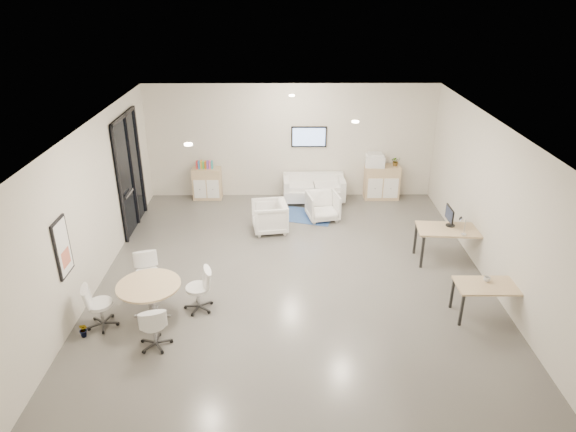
# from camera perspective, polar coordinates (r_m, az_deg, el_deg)

# --- Properties ---
(room_shell) EXTENTS (9.60, 10.60, 4.80)m
(room_shell) POSITION_cam_1_polar(r_m,az_deg,el_deg) (10.19, 0.66, 1.08)
(room_shell) COLOR #56534E
(room_shell) RESTS_ON ground
(glass_door) EXTENTS (0.09, 1.90, 2.85)m
(glass_door) POSITION_cam_1_polar(r_m,az_deg,el_deg) (13.10, -17.19, 4.97)
(glass_door) COLOR black
(glass_door) RESTS_ON room_shell
(artwork) EXTENTS (0.05, 0.54, 1.04)m
(artwork) POSITION_cam_1_polar(r_m,az_deg,el_deg) (9.55, -23.77, -3.25)
(artwork) COLOR black
(artwork) RESTS_ON room_shell
(wall_tv) EXTENTS (0.98, 0.06, 0.58)m
(wall_tv) POSITION_cam_1_polar(r_m,az_deg,el_deg) (14.36, 2.34, 8.79)
(wall_tv) COLOR black
(wall_tv) RESTS_ON room_shell
(ceiling_spots) EXTENTS (3.14, 4.14, 0.03)m
(ceiling_spots) POSITION_cam_1_polar(r_m,az_deg,el_deg) (10.47, -0.50, 10.87)
(ceiling_spots) COLOR #FFEAC6
(ceiling_spots) RESTS_ON room_shell
(sideboard_left) EXTENTS (0.80, 0.41, 0.90)m
(sideboard_left) POSITION_cam_1_polar(r_m,az_deg,el_deg) (14.73, -8.97, 3.57)
(sideboard_left) COLOR tan
(sideboard_left) RESTS_ON room_shell
(sideboard_right) EXTENTS (0.97, 0.47, 0.97)m
(sideboard_right) POSITION_cam_1_polar(r_m,az_deg,el_deg) (14.80, 10.38, 3.71)
(sideboard_right) COLOR tan
(sideboard_right) RESTS_ON room_shell
(books) EXTENTS (0.46, 0.14, 0.22)m
(books) POSITION_cam_1_polar(r_m,az_deg,el_deg) (14.55, -9.27, 5.63)
(books) COLOR red
(books) RESTS_ON sideboard_left
(printer) EXTENTS (0.56, 0.49, 0.37)m
(printer) POSITION_cam_1_polar(r_m,az_deg,el_deg) (14.54, 9.64, 6.15)
(printer) COLOR white
(printer) RESTS_ON sideboard_right
(loveseat) EXTENTS (1.71, 0.89, 0.63)m
(loveseat) POSITION_cam_1_polar(r_m,az_deg,el_deg) (14.45, 2.86, 2.99)
(loveseat) COLOR silver
(loveseat) RESTS_ON room_shell
(blue_rug) EXTENTS (1.67, 1.35, 0.01)m
(blue_rug) POSITION_cam_1_polar(r_m,az_deg,el_deg) (13.61, 1.89, 0.04)
(blue_rug) COLOR #315C96
(blue_rug) RESTS_ON room_shell
(armchair_left) EXTENTS (0.88, 0.92, 0.84)m
(armchair_left) POSITION_cam_1_polar(r_m,az_deg,el_deg) (12.63, -2.07, 0.07)
(armchair_left) COLOR silver
(armchair_left) RESTS_ON room_shell
(armchair_right) EXTENTS (0.90, 0.86, 0.79)m
(armchair_right) POSITION_cam_1_polar(r_m,az_deg,el_deg) (13.31, 3.89, 1.24)
(armchair_right) COLOR silver
(armchair_right) RESTS_ON room_shell
(desk_rear) EXTENTS (1.54, 0.86, 0.77)m
(desk_rear) POSITION_cam_1_polar(r_m,az_deg,el_deg) (11.74, 17.73, -1.70)
(desk_rear) COLOR tan
(desk_rear) RESTS_ON room_shell
(desk_front) EXTENTS (1.30, 0.66, 0.68)m
(desk_front) POSITION_cam_1_polar(r_m,az_deg,el_deg) (10.09, 21.71, -7.45)
(desk_front) COLOR tan
(desk_front) RESTS_ON room_shell
(monitor) EXTENTS (0.20, 0.50, 0.44)m
(monitor) POSITION_cam_1_polar(r_m,az_deg,el_deg) (11.72, 17.53, -0.00)
(monitor) COLOR black
(monitor) RESTS_ON desk_rear
(round_table) EXTENTS (1.15, 1.15, 0.70)m
(round_table) POSITION_cam_1_polar(r_m,az_deg,el_deg) (9.69, -15.20, -7.78)
(round_table) COLOR tan
(round_table) RESTS_ON room_shell
(meeting_chairs) EXTENTS (2.38, 2.38, 0.82)m
(meeting_chairs) POSITION_cam_1_polar(r_m,az_deg,el_deg) (9.80, -15.06, -8.80)
(meeting_chairs) COLOR white
(meeting_chairs) RESTS_ON room_shell
(plant_cabinet) EXTENTS (0.26, 0.29, 0.21)m
(plant_cabinet) POSITION_cam_1_polar(r_m,az_deg,el_deg) (14.69, 11.88, 5.88)
(plant_cabinet) COLOR #3F7F3F
(plant_cabinet) RESTS_ON sideboard_right
(plant_floor) EXTENTS (0.27, 0.33, 0.13)m
(plant_floor) POSITION_cam_1_polar(r_m,az_deg,el_deg) (9.86, -21.69, -12.06)
(plant_floor) COLOR #3F7F3F
(plant_floor) RESTS_ON room_shell
(cup) EXTENTS (0.13, 0.11, 0.12)m
(cup) POSITION_cam_1_polar(r_m,az_deg,el_deg) (10.10, 21.25, -6.50)
(cup) COLOR white
(cup) RESTS_ON desk_front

